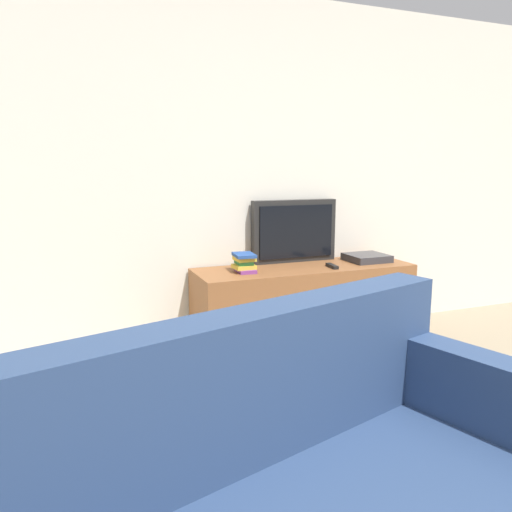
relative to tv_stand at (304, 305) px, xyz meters
name	(u,v)px	position (x,y,z in m)	size (l,w,h in m)	color
wall_back	(267,173)	(-0.18, 0.31, 1.00)	(9.00, 0.06, 2.60)	silver
tv_stand	(304,305)	(0.00, 0.00, 0.00)	(1.67, 0.52, 0.61)	brown
television	(294,231)	(0.01, 0.22, 0.55)	(0.70, 0.09, 0.49)	black
book_stack	(244,262)	(-0.49, -0.01, 0.37)	(0.16, 0.21, 0.13)	#7A3884
remote_on_stand	(332,266)	(0.17, -0.11, 0.32)	(0.05, 0.15, 0.02)	black
set_top_box	(367,258)	(0.56, 0.02, 0.33)	(0.31, 0.29, 0.06)	#333338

